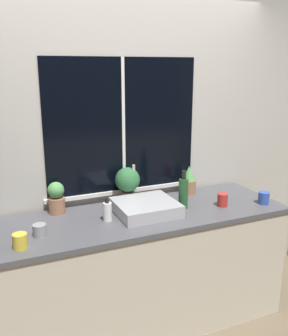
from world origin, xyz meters
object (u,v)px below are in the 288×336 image
(potted_plant_left, at_px, (56,198))
(soap_bottle, at_px, (107,211))
(mug_red, at_px, (223,200))
(mug_grey, at_px, (40,230))
(sink, at_px, (145,207))
(mug_blue, at_px, (264,198))
(potted_plant_center, at_px, (127,181))
(potted_plant_right, at_px, (189,180))
(mug_yellow, at_px, (20,241))
(bottle_tall, at_px, (183,193))

(potted_plant_left, height_order, soap_bottle, potted_plant_left)
(mug_red, bearing_deg, mug_grey, 179.08)
(sink, xyz_separation_m, soap_bottle, (-0.30, -0.03, 0.02))
(mug_blue, bearing_deg, potted_plant_center, 155.18)
(soap_bottle, relative_size, mug_red, 1.69)
(mug_red, bearing_deg, potted_plant_right, 103.88)
(sink, distance_m, mug_yellow, 0.94)
(potted_plant_center, xyz_separation_m, mug_blue, (0.98, -0.45, -0.13))
(mug_grey, height_order, mug_blue, mug_blue)
(potted_plant_center, xyz_separation_m, soap_bottle, (-0.26, -0.29, -0.10))
(potted_plant_right, distance_m, mug_grey, 1.34)
(soap_bottle, bearing_deg, mug_yellow, -162.73)
(potted_plant_right, bearing_deg, potted_plant_center, 180.00)
(mug_blue, height_order, mug_red, mug_red)
(mug_grey, bearing_deg, mug_red, -0.92)
(potted_plant_right, distance_m, bottle_tall, 0.35)
(potted_plant_left, xyz_separation_m, potted_plant_right, (1.12, -0.00, -0.00))
(mug_red, relative_size, mug_yellow, 1.09)
(mug_blue, relative_size, mug_red, 0.95)
(potted_plant_left, relative_size, mug_blue, 2.51)
(mug_grey, bearing_deg, mug_yellow, -135.74)
(potted_plant_center, bearing_deg, potted_plant_left, 180.00)
(potted_plant_left, relative_size, potted_plant_right, 0.98)
(mug_blue, bearing_deg, sink, 168.39)
(potted_plant_center, bearing_deg, mug_grey, -154.86)
(potted_plant_left, bearing_deg, mug_grey, -117.05)
(soap_bottle, bearing_deg, potted_plant_left, 136.22)
(mug_grey, relative_size, mug_yellow, 0.93)
(mug_blue, bearing_deg, bottle_tall, 164.76)
(potted_plant_center, height_order, mug_grey, potted_plant_center)
(potted_plant_right, bearing_deg, soap_bottle, -160.75)
(potted_plant_left, xyz_separation_m, mug_red, (1.21, -0.37, -0.07))
(sink, height_order, soap_bottle, sink)
(potted_plant_center, bearing_deg, bottle_tall, -38.93)
(bottle_tall, bearing_deg, potted_plant_left, 162.82)
(mug_yellow, bearing_deg, potted_plant_right, 18.41)
(potted_plant_center, relative_size, soap_bottle, 1.69)
(potted_plant_center, xyz_separation_m, bottle_tall, (0.35, -0.28, -0.05))
(potted_plant_center, height_order, mug_red, potted_plant_center)
(potted_plant_right, height_order, mug_blue, potted_plant_right)
(potted_plant_left, xyz_separation_m, mug_grey, (-0.18, -0.35, -0.08))
(potted_plant_center, xyz_separation_m, potted_plant_right, (0.56, 0.00, -0.06))
(soap_bottle, distance_m, mug_grey, 0.48)
(soap_bottle, distance_m, bottle_tall, 0.61)
(soap_bottle, bearing_deg, potted_plant_right, 19.25)
(sink, relative_size, mug_grey, 5.31)
(potted_plant_left, relative_size, soap_bottle, 1.40)
(mug_blue, bearing_deg, mug_yellow, -179.30)
(potted_plant_right, relative_size, mug_yellow, 2.62)
(sink, xyz_separation_m, potted_plant_center, (-0.04, 0.26, 0.13))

